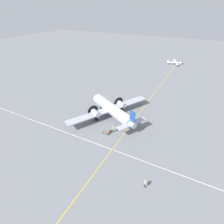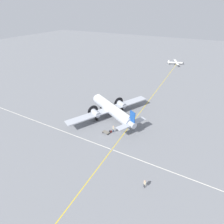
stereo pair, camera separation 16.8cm
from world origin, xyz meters
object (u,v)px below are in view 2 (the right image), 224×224
Objects in this scene: airliner_main at (111,109)px; baggage_cart at (106,132)px; suitcase_upright_spare at (111,131)px; suitcase_near_door at (110,131)px; passenger_boarding at (113,128)px; crew_foreground at (145,183)px; light_aircraft_distant at (176,63)px.

baggage_cart is (-6.85, -2.33, -2.30)m from airliner_main.
suitcase_upright_spare is 1.26m from baggage_cart.
passenger_boarding is at bearing -51.02° from suitcase_near_door.
passenger_boarding is (10.69, 11.36, 0.10)m from crew_foreground.
airliner_main is at bearing -7.03° from crew_foreground.
airliner_main is 7.26m from suitcase_upright_spare.
passenger_boarding reaches higher than suitcase_upright_spare.
passenger_boarding is at bearing -43.41° from suitcase_upright_spare.
crew_foreground is at bearing -131.32° from suitcase_upright_spare.
light_aircraft_distant reaches higher than baggage_cart.
crew_foreground is 2.59× the size of suitcase_upright_spare.
light_aircraft_distant is at bearing -67.51° from airliner_main.
baggage_cart is (-0.79, 0.98, -0.04)m from suitcase_upright_spare.
passenger_boarding is 65.05m from light_aircraft_distant.
crew_foreground is 0.91× the size of passenger_boarding.
suitcase_upright_spare is at bearing -0.93° from crew_foreground.
crew_foreground reaches higher than suitcase_upright_spare.
crew_foreground reaches higher than baggage_cart.
crew_foreground is 76.28m from light_aircraft_distant.
suitcase_near_door is (-6.21, -3.00, -2.28)m from airliner_main.
suitcase_upright_spare is at bearing 146.68° from airliner_main.
passenger_boarding is 1.98m from baggage_cart.
airliner_main is at bearing -26.76° from passenger_boarding.
suitcase_upright_spare is (0.16, -0.31, 0.01)m from suitcase_near_door.
passenger_boarding is (-5.67, -3.67, -1.45)m from airliner_main.
airliner_main is at bearing -115.74° from light_aircraft_distant.
suitcase_near_door is at bearing 117.45° from suitcase_upright_spare.
airliner_main reaches higher than passenger_boarding.
airliner_main reaches higher than crew_foreground.
baggage_cart is (-0.63, 0.67, -0.02)m from suitcase_near_door.
light_aircraft_distant is (59.35, -5.74, -1.73)m from airliner_main.
passenger_boarding is at bearing -2.88° from crew_foreground.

